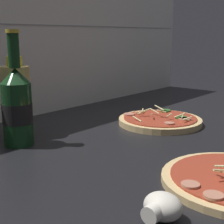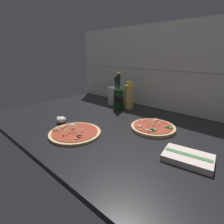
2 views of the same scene
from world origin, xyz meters
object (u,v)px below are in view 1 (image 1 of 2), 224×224
(oil_bottle, at_px, (17,100))
(mushroom_left, at_px, (162,207))
(beer_bottle, at_px, (17,105))
(pizza_far, at_px, (160,121))

(oil_bottle, height_order, mushroom_left, oil_bottle)
(beer_bottle, xyz_separation_m, oil_bottle, (0.04, 0.07, -0.00))
(mushroom_left, bearing_deg, beer_bottle, 80.70)
(pizza_far, bearing_deg, oil_bottle, 146.79)
(pizza_far, xyz_separation_m, mushroom_left, (-0.44, -0.28, 0.01))
(beer_bottle, height_order, oil_bottle, beer_bottle)
(pizza_far, xyz_separation_m, oil_bottle, (-0.32, 0.21, 0.08))
(beer_bottle, bearing_deg, pizza_far, -21.73)
(pizza_far, height_order, beer_bottle, beer_bottle)
(beer_bottle, bearing_deg, mushroom_left, -99.30)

